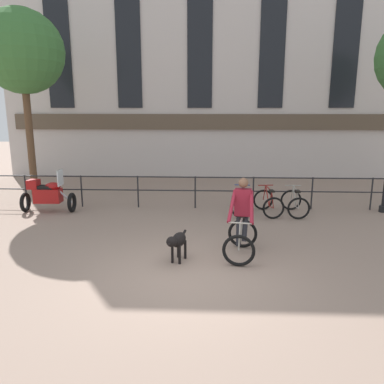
{
  "coord_description": "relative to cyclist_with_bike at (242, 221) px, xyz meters",
  "views": [
    {
      "loc": [
        0.42,
        -6.65,
        3.16
      ],
      "look_at": [
        -0.0,
        2.86,
        1.05
      ],
      "focal_mm": 35.0,
      "sensor_mm": 36.0,
      "label": 1
    }
  ],
  "objects": [
    {
      "name": "dog",
      "position": [
        -1.38,
        -0.52,
        -0.3
      ],
      "size": [
        0.42,
        0.9,
        0.66
      ],
      "rotation": [
        0.0,
        0.0,
        -0.32
      ],
      "color": "black",
      "rests_on": "ground_plane"
    },
    {
      "name": "parked_bicycle_mid_left",
      "position": [
        1.1,
        3.29,
        -0.41
      ],
      "size": [
        0.81,
        1.19,
        0.86
      ],
      "rotation": [
        0.0,
        0.0,
        3.29
      ],
      "color": "black",
      "rests_on": "ground_plane"
    },
    {
      "name": "parked_bicycle_near_lamp",
      "position": [
        0.3,
        3.29,
        -0.41
      ],
      "size": [
        0.74,
        1.16,
        0.86
      ],
      "rotation": [
        0.0,
        0.0,
        3.06
      ],
      "color": "black",
      "rests_on": "ground_plane"
    },
    {
      "name": "ground_plane",
      "position": [
        -1.16,
        -1.25,
        -0.76
      ],
      "size": [
        60.0,
        60.0,
        0.0
      ],
      "primitive_type": "plane",
      "color": "gray"
    },
    {
      "name": "building_facade",
      "position": [
        -1.16,
        9.74,
        5.17
      ],
      "size": [
        18.0,
        0.72,
        11.93
      ],
      "color": "beige",
      "rests_on": "ground_plane"
    },
    {
      "name": "parked_bicycle_mid_right",
      "position": [
        1.91,
        3.29,
        -0.41
      ],
      "size": [
        0.66,
        1.11,
        0.86
      ],
      "rotation": [
        0.0,
        0.0,
        3.14
      ],
      "color": "black",
      "rests_on": "ground_plane"
    },
    {
      "name": "tree_canalside_left",
      "position": [
        -7.33,
        5.71,
        4.35
      ],
      "size": [
        2.93,
        2.93,
        6.61
      ],
      "color": "brown",
      "rests_on": "ground_plane"
    },
    {
      "name": "parked_motorcycle",
      "position": [
        -5.75,
        3.25,
        -0.2
      ],
      "size": [
        1.61,
        0.66,
        1.35
      ],
      "rotation": [
        0.0,
        0.0,
        1.6
      ],
      "color": "black",
      "rests_on": "ground_plane"
    },
    {
      "name": "cyclist_with_bike",
      "position": [
        0.0,
        0.0,
        0.0
      ],
      "size": [
        0.86,
        1.26,
        1.7
      ],
      "rotation": [
        0.0,
        0.0,
        -0.16
      ],
      "color": "black",
      "rests_on": "ground_plane"
    },
    {
      "name": "canal_railing",
      "position": [
        -1.16,
        3.95,
        -0.05
      ],
      "size": [
        15.05,
        0.05,
        1.05
      ],
      "color": "#232326",
      "rests_on": "ground_plane"
    }
  ]
}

